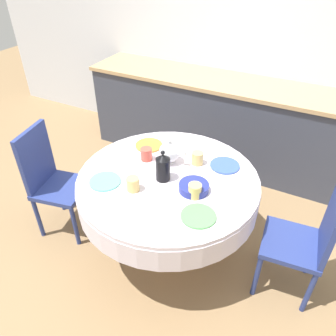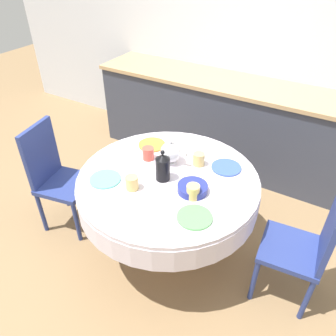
% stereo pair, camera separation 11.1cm
% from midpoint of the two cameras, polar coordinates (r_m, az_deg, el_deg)
% --- Properties ---
extents(ground_plane, '(12.00, 12.00, 0.00)m').
position_cam_midpoint_polar(ground_plane, '(2.90, -1.12, -13.53)').
color(ground_plane, '#8E704C').
extents(wall_back, '(7.00, 0.05, 2.60)m').
position_cam_midpoint_polar(wall_back, '(3.71, 13.11, 20.96)').
color(wall_back, silver).
rests_on(wall_back, ground_plane).
extents(kitchen_counter, '(3.24, 0.64, 0.96)m').
position_cam_midpoint_polar(kitchen_counter, '(3.70, 9.92, 7.61)').
color(kitchen_counter, '#383D4C').
rests_on(kitchen_counter, ground_plane).
extents(dining_table, '(1.34, 1.34, 0.76)m').
position_cam_midpoint_polar(dining_table, '(2.46, -1.29, -3.87)').
color(dining_table, tan).
rests_on(dining_table, ground_plane).
extents(chair_left, '(0.43, 0.43, 0.98)m').
position_cam_midpoint_polar(chair_left, '(2.42, 21.92, -11.25)').
color(chair_left, navy).
rests_on(chair_left, ground_plane).
extents(chair_right, '(0.47, 0.47, 0.98)m').
position_cam_midpoint_polar(chair_right, '(2.92, -20.66, -1.64)').
color(chair_right, navy).
rests_on(chair_right, ground_plane).
extents(plate_near_left, '(0.22, 0.22, 0.01)m').
position_cam_midpoint_polar(plate_near_left, '(2.38, -12.22, -2.31)').
color(plate_near_left, '#60BCB7').
rests_on(plate_near_left, dining_table).
extents(cup_near_left, '(0.09, 0.09, 0.10)m').
position_cam_midpoint_polar(cup_near_left, '(2.25, -7.54, -2.82)').
color(cup_near_left, '#DBB766').
rests_on(cup_near_left, dining_table).
extents(plate_near_right, '(0.22, 0.22, 0.01)m').
position_cam_midpoint_polar(plate_near_right, '(2.07, 3.77, -8.37)').
color(plate_near_right, '#5BA85B').
rests_on(plate_near_right, dining_table).
extents(cup_near_right, '(0.09, 0.09, 0.10)m').
position_cam_midpoint_polar(cup_near_right, '(2.18, 3.25, -4.01)').
color(cup_near_right, '#DBB766').
rests_on(cup_near_right, dining_table).
extents(plate_far_left, '(0.22, 0.22, 0.01)m').
position_cam_midpoint_polar(plate_far_left, '(2.73, -4.51, 3.96)').
color(plate_far_left, orange).
rests_on(plate_far_left, dining_table).
extents(cup_far_left, '(0.09, 0.09, 0.10)m').
position_cam_midpoint_polar(cup_far_left, '(2.54, -5.03, 2.40)').
color(cup_far_left, '#CC4C3D').
rests_on(cup_far_left, dining_table).
extents(plate_far_right, '(0.22, 0.22, 0.01)m').
position_cam_midpoint_polar(plate_far_right, '(2.51, 8.63, 0.42)').
color(plate_far_right, '#3856AD').
rests_on(plate_far_right, dining_table).
extents(cup_far_right, '(0.09, 0.09, 0.10)m').
position_cam_midpoint_polar(cup_far_right, '(2.49, 3.88, 1.70)').
color(cup_far_right, '#DBB766').
rests_on(cup_far_right, dining_table).
extents(coffee_carafe, '(0.10, 0.10, 0.24)m').
position_cam_midpoint_polar(coffee_carafe, '(2.30, -2.27, 0.12)').
color(coffee_carafe, black).
rests_on(coffee_carafe, dining_table).
extents(teapot, '(0.22, 0.16, 0.21)m').
position_cam_midpoint_polar(teapot, '(2.48, -1.00, 2.76)').
color(teapot, white).
rests_on(teapot, dining_table).
extents(fruit_bowl, '(0.21, 0.21, 0.05)m').
position_cam_midpoint_polar(fruit_bowl, '(2.25, 3.11, -3.39)').
color(fruit_bowl, navy).
rests_on(fruit_bowl, dining_table).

